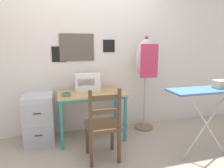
% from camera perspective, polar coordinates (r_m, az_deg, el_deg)
% --- Properties ---
extents(ground_plane, '(14.00, 14.00, 0.00)m').
position_cam_1_polar(ground_plane, '(2.99, -4.68, -17.27)').
color(ground_plane, tan).
extents(wall_back, '(10.00, 0.07, 2.55)m').
position_cam_1_polar(wall_back, '(3.26, -7.18, 8.53)').
color(wall_back, silver).
rests_on(wall_back, ground_plane).
extents(sewing_table, '(0.99, 0.57, 0.72)m').
position_cam_1_polar(sewing_table, '(3.00, -5.85, -4.30)').
color(sewing_table, tan).
rests_on(sewing_table, ground_plane).
extents(sewing_machine, '(0.39, 0.17, 0.29)m').
position_cam_1_polar(sewing_machine, '(3.10, -6.61, 0.41)').
color(sewing_machine, white).
rests_on(sewing_machine, sewing_table).
extents(fabric_bowl, '(0.14, 0.14, 0.04)m').
position_cam_1_polar(fabric_bowl, '(2.86, -12.94, -2.89)').
color(fabric_bowl, '#56895B').
rests_on(fabric_bowl, sewing_table).
extents(scissors, '(0.13, 0.11, 0.01)m').
position_cam_1_polar(scissors, '(2.98, 1.60, -2.42)').
color(scissors, silver).
rests_on(scissors, sewing_table).
extents(thread_spool_near_machine, '(0.03, 0.03, 0.04)m').
position_cam_1_polar(thread_spool_near_machine, '(3.00, -2.07, -1.97)').
color(thread_spool_near_machine, yellow).
rests_on(thread_spool_near_machine, sewing_table).
extents(wooden_chair, '(0.40, 0.38, 0.94)m').
position_cam_1_polar(wooden_chair, '(2.50, -2.63, -11.87)').
color(wooden_chair, '#513823').
rests_on(wooden_chair, ground_plane).
extents(filing_cabinet, '(0.41, 0.49, 0.71)m').
position_cam_1_polar(filing_cabinet, '(3.16, -20.08, -9.22)').
color(filing_cabinet, '#B7B7BC').
rests_on(filing_cabinet, ground_plane).
extents(dress_form, '(0.35, 0.32, 1.56)m').
position_cam_1_polar(dress_form, '(3.31, 9.63, 6.00)').
color(dress_form, '#846647').
rests_on(dress_form, ground_plane).
extents(ironing_board, '(1.05, 0.33, 0.90)m').
position_cam_1_polar(ironing_board, '(2.72, 26.12, -2.34)').
color(ironing_board, '#3D6BAD').
rests_on(ironing_board, ground_plane).
extents(storage_box, '(0.17, 0.14, 0.09)m').
position_cam_1_polar(storage_box, '(2.83, 28.68, 0.02)').
color(storage_box, beige).
rests_on(storage_box, ironing_board).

